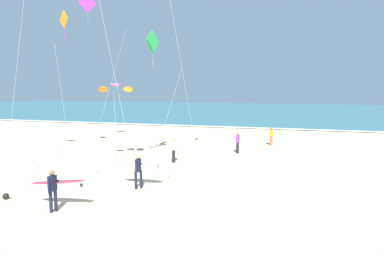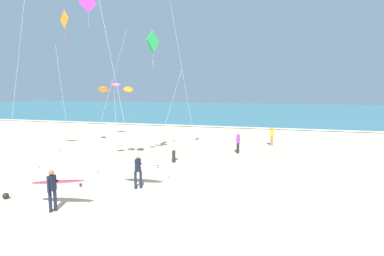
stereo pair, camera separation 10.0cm
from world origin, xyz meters
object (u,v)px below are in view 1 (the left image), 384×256
(kite_diamond_emerald_near, at_px, (153,45))
(beach_ball, at_px, (6,196))
(bystander_yellow_top, at_px, (271,136))
(surfer_trailing, at_px, (139,167))
(bystander_white_top, at_px, (174,150))
(surfer_lead, at_px, (55,185))
(kite_arc_rose_high, at_px, (116,88))
(kite_diamond_amber_low, at_px, (64,24))
(bystander_purple_top, at_px, (238,143))
(kite_diamond_violet_distant, at_px, (89,8))

(kite_diamond_emerald_near, relative_size, beach_ball, 30.74)
(kite_diamond_emerald_near, relative_size, bystander_yellow_top, 5.41)
(surfer_trailing, height_order, bystander_white_top, surfer_trailing)
(surfer_lead, relative_size, kite_arc_rose_high, 0.48)
(kite_diamond_amber_low, bearing_deg, kite_arc_rose_high, -13.72)
(surfer_trailing, distance_m, bystander_purple_top, 10.37)
(kite_arc_rose_high, bearing_deg, bystander_yellow_top, 44.00)
(kite_arc_rose_high, xyz_separation_m, kite_diamond_violet_distant, (-4.19, 3.85, 6.05))
(surfer_lead, distance_m, surfer_trailing, 4.17)
(surfer_trailing, distance_m, beach_ball, 6.00)
(beach_ball, bearing_deg, kite_diamond_emerald_near, 68.76)
(kite_diamond_amber_low, distance_m, bystander_purple_top, 14.96)
(beach_ball, bearing_deg, kite_arc_rose_high, 79.97)
(bystander_purple_top, relative_size, beach_ball, 5.68)
(kite_diamond_amber_low, relative_size, beach_ball, 36.53)
(surfer_trailing, xyz_separation_m, bystander_white_top, (-0.12, 5.60, -0.24))
(kite_arc_rose_high, distance_m, bystander_yellow_top, 13.86)
(surfer_lead, xyz_separation_m, bystander_purple_top, (5.55, 13.40, -0.23))
(surfer_trailing, relative_size, kite_arc_rose_high, 0.42)
(kite_diamond_emerald_near, height_order, bystander_yellow_top, kite_diamond_emerald_near)
(kite_arc_rose_high, xyz_separation_m, bystander_yellow_top, (9.53, 9.20, -4.08))
(surfer_trailing, xyz_separation_m, beach_ball, (-5.02, -3.16, -0.91))
(bystander_white_top, distance_m, beach_ball, 10.06)
(kite_diamond_amber_low, xyz_separation_m, bystander_white_top, (7.97, -0.06, -8.45))
(surfer_trailing, height_order, beach_ball, surfer_trailing)
(kite_diamond_emerald_near, height_order, beach_ball, kite_diamond_emerald_near)
(surfer_lead, bearing_deg, kite_arc_rose_high, 101.32)
(kite_diamond_emerald_near, height_order, kite_diamond_amber_low, kite_diamond_amber_low)
(surfer_lead, distance_m, beach_ball, 3.19)
(kite_diamond_violet_distant, relative_size, beach_ball, 42.87)
(kite_arc_rose_high, bearing_deg, kite_diamond_violet_distant, 137.44)
(bystander_purple_top, height_order, bystander_yellow_top, same)
(surfer_lead, xyz_separation_m, beach_ball, (-3.02, 0.50, -0.91))
(surfer_lead, distance_m, kite_diamond_emerald_near, 11.57)
(kite_arc_rose_high, bearing_deg, surfer_lead, -78.68)
(bystander_yellow_top, bearing_deg, bystander_purple_top, -119.89)
(kite_arc_rose_high, distance_m, kite_diamond_violet_distant, 8.31)
(bystander_purple_top, bearing_deg, kite_arc_rose_high, -144.41)
(kite_arc_rose_high, distance_m, bystander_white_top, 5.49)
(kite_diamond_emerald_near, distance_m, bystander_yellow_top, 12.85)
(kite_diamond_emerald_near, xyz_separation_m, bystander_yellow_top, (7.41, 7.96, -6.85))
(bystander_yellow_top, height_order, beach_ball, bystander_yellow_top)
(surfer_lead, bearing_deg, bystander_yellow_top, 65.69)
(kite_diamond_violet_distant, xyz_separation_m, bystander_yellow_top, (13.72, 5.35, -10.13))
(kite_diamond_violet_distant, bearing_deg, kite_arc_rose_high, -42.56)
(kite_diamond_emerald_near, xyz_separation_m, kite_arc_rose_high, (-2.12, -1.24, -2.77))
(surfer_lead, distance_m, bystander_purple_top, 14.51)
(kite_arc_rose_high, relative_size, kite_diamond_violet_distant, 0.43)
(surfer_lead, height_order, beach_ball, surfer_lead)
(bystander_purple_top, xyz_separation_m, beach_ball, (-8.57, -12.89, -0.67))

